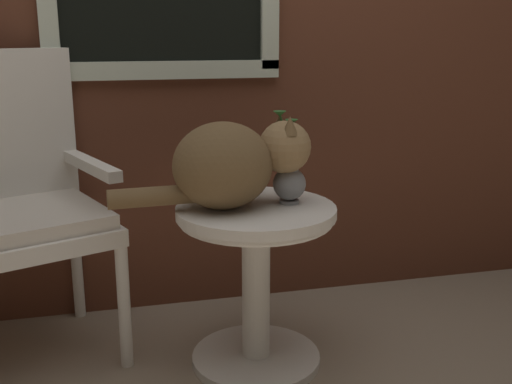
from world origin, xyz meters
name	(u,v)px	position (x,y,z in m)	size (l,w,h in m)	color
ground_plane	(242,375)	(0.00, 0.00, 0.00)	(6.00, 6.00, 0.00)	gray
wicker_side_table	(256,261)	(0.07, 0.08, 0.39)	(0.55, 0.55, 0.59)	silver
wicker_chair	(14,195)	(-0.74, 0.38, 0.60)	(0.70, 0.69, 1.10)	silver
cat	(231,163)	(-0.01, 0.08, 0.74)	(0.68, 0.31, 0.31)	brown
pewter_vase_with_ivy	(289,178)	(0.19, 0.09, 0.67)	(0.11, 0.11, 0.31)	gray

